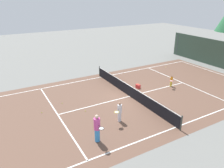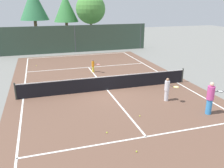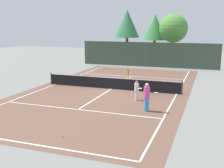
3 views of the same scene
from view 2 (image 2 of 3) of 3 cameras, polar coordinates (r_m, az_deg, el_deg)
The scene contains 16 objects.
ground_plane at distance 16.68m, azimuth -1.14°, elevation -1.44°, with size 80.00×80.00×0.00m, color slate.
court_surface at distance 16.68m, azimuth -1.14°, elevation -1.43°, with size 13.00×25.00×0.01m.
tennis_net at distance 16.51m, azimuth -1.15°, elevation 0.22°, with size 11.90×0.10×1.10m.
perimeter_fence at distance 29.67m, azimuth -8.73°, elevation 10.49°, with size 18.00×0.12×3.20m.
tree_0 at distance 34.97m, azimuth -10.91°, elevation 17.23°, with size 3.34×3.34×6.91m.
tree_1 at distance 33.21m, azimuth -5.08°, elevation 17.24°, with size 3.87×3.87×6.87m.
tree_2 at distance 34.28m, azimuth -18.07°, elevation 17.56°, with size 3.68×3.68×7.64m.
player_0 at distance 20.89m, azimuth -4.41°, elevation 4.32°, with size 0.71×0.72×1.08m.
player_1 at distance 13.89m, azimuth 22.22°, elevation -3.04°, with size 0.96×0.39×1.81m.
player_2 at distance 15.02m, azimuth 12.92°, elevation -1.19°, with size 0.73×0.82×1.46m.
ball_crate at distance 17.94m, azimuth -6.12°, elevation 0.53°, with size 0.42×0.31×0.43m.
tennis_ball_0 at distance 13.00m, azimuth 6.59°, elevation -7.51°, with size 0.07×0.07×0.07m, color #CCE533.
tennis_ball_2 at distance 11.40m, azimuth -1.19°, elevation -11.40°, with size 0.07×0.07×0.07m, color #CCE533.
tennis_ball_3 at distance 10.18m, azimuth 5.83°, elevation -15.59°, with size 0.07×0.07×0.07m, color #CCE533.
tennis_ball_4 at distance 24.17m, azimuth -17.44°, elevation 4.18°, with size 0.07×0.07×0.07m, color #CCE533.
tennis_ball_5 at distance 16.89m, azimuth -14.43°, elevation -1.68°, with size 0.07×0.07×0.07m, color #CCE533.
Camera 2 is at (-4.26, -15.06, 5.76)m, focal length 38.67 mm.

